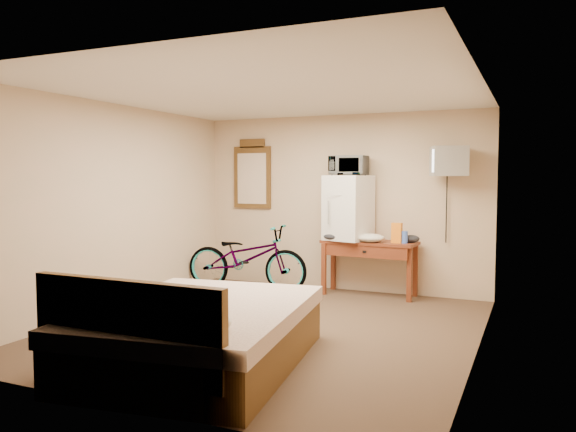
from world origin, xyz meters
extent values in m
plane|color=#3E301F|center=(0.00, 0.00, 0.00)|extent=(4.60, 4.60, 0.00)
plane|color=silver|center=(0.00, 0.00, 2.50)|extent=(4.60, 4.60, 0.00)
cube|color=#C2AC89|center=(0.00, 2.30, 1.25)|extent=(4.20, 0.04, 2.50)
cube|color=#C2AC89|center=(0.00, -2.30, 1.25)|extent=(4.20, 0.04, 2.50)
cube|color=#C2AC89|center=(-2.10, 0.00, 1.25)|extent=(0.04, 4.60, 2.50)
cube|color=#C2AC89|center=(2.10, 0.00, 1.25)|extent=(0.04, 4.60, 2.50)
cube|color=silver|center=(-0.08, 2.29, 0.92)|extent=(0.08, 0.01, 0.13)
cube|color=maroon|center=(0.50, 2.04, 0.73)|extent=(1.31, 0.58, 0.04)
cube|color=maroon|center=(-0.09, 1.84, 0.35)|extent=(0.06, 0.06, 0.71)
cube|color=maroon|center=(1.09, 1.84, 0.35)|extent=(0.06, 0.06, 0.71)
cube|color=maroon|center=(-0.09, 2.24, 0.35)|extent=(0.06, 0.06, 0.71)
cube|color=maroon|center=(1.09, 2.24, 0.35)|extent=(0.06, 0.06, 0.71)
cube|color=maroon|center=(0.50, 1.82, 0.63)|extent=(1.16, 0.12, 0.16)
cube|color=black|center=(0.50, 1.81, 0.63)|extent=(0.05, 0.02, 0.03)
cube|color=white|center=(0.20, 2.03, 1.20)|extent=(0.65, 0.64, 0.89)
cube|color=gray|center=(0.20, 1.77, 1.37)|extent=(0.54, 0.01, 0.00)
cylinder|color=gray|center=(0.00, 1.77, 1.14)|extent=(0.02, 0.02, 0.32)
imported|color=white|center=(0.20, 2.03, 1.78)|extent=(0.49, 0.33, 0.27)
cube|color=orange|center=(0.89, 1.95, 0.88)|extent=(0.14, 0.09, 0.27)
cylinder|color=#4470E9|center=(0.99, 1.97, 0.83)|extent=(0.09, 0.09, 0.16)
ellipsoid|color=silver|center=(0.56, 1.89, 0.81)|extent=(0.37, 0.29, 0.12)
ellipsoid|color=black|center=(0.04, 1.89, 0.81)|extent=(0.29, 0.22, 0.11)
ellipsoid|color=black|center=(1.06, 2.09, 0.80)|extent=(0.22, 0.18, 0.10)
cube|color=black|center=(1.53, 2.28, 1.73)|extent=(0.14, 0.02, 0.14)
cylinder|color=black|center=(1.53, 2.24, 1.73)|extent=(0.05, 0.30, 0.05)
cube|color=gray|center=(1.53, 2.02, 1.82)|extent=(0.52, 0.48, 0.38)
cube|color=white|center=(1.53, 1.84, 1.82)|extent=(0.34, 0.13, 0.29)
cube|color=black|center=(1.53, 2.20, 1.82)|extent=(0.26, 0.10, 0.23)
cube|color=brown|center=(-1.42, 2.27, 1.61)|extent=(0.62, 0.04, 0.94)
cube|color=brown|center=(-1.42, 2.27, 2.13)|extent=(0.41, 0.04, 0.13)
cube|color=white|center=(-1.42, 2.25, 1.59)|extent=(0.49, 0.01, 0.77)
imported|color=black|center=(-1.20, 1.67, 0.47)|extent=(1.85, 0.84, 0.94)
cube|color=brown|center=(-0.06, -1.30, 0.20)|extent=(1.91, 2.37, 0.40)
cube|color=beige|center=(-0.06, -1.30, 0.45)|extent=(1.95, 2.41, 0.14)
cube|color=brown|center=(-0.06, -2.26, 0.55)|extent=(1.62, 0.08, 0.70)
ellipsoid|color=silver|center=(-0.44, -1.95, 0.58)|extent=(0.57, 0.35, 0.20)
ellipsoid|color=silver|center=(0.32, -1.95, 0.58)|extent=(0.57, 0.35, 0.20)
camera|label=1|loc=(2.57, -5.35, 1.62)|focal=35.00mm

